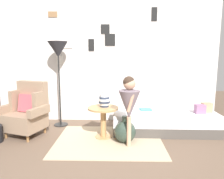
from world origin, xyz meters
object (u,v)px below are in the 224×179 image
Objects in this scene: daybed at (164,121)px; floor_lamp at (58,53)px; side_table at (104,116)px; person_child at (129,102)px; armchair at (27,111)px; demijohn_near at (125,131)px; vase_striped at (104,100)px; book_on_daybed at (146,109)px.

daybed is 1.11× the size of floor_lamp.
side_table is at bearing -34.73° from floor_lamp.
daybed is 2.46m from floor_lamp.
person_child reaches higher than daybed.
floor_lamp is 1.85m from person_child.
armchair is 2.16× the size of demijohn_near.
vase_striped is 0.88m from book_on_daybed.
book_on_daybed is at bearing 63.26° from person_child.
vase_striped is 0.56m from person_child.
floor_lamp is at bearing 48.73° from armchair.
floor_lamp is at bearing 145.27° from side_table.
daybed is at bearing -8.59° from floor_lamp.
side_table is (-1.13, -0.34, 0.19)m from daybed.
demijohn_near is (0.37, -0.20, -0.20)m from side_table.
daybed is at bearing 4.77° from armchair.
daybed is 3.49× the size of side_table.
daybed is at bearing 43.49° from person_child.
armchair is at bearing 166.00° from person_child.
vase_striped is (1.41, -0.09, 0.22)m from armchair.
floor_lamp reaches higher than person_child.
person_child is at bearing -66.87° from demijohn_near.
side_table is 0.47m from demijohn_near.
side_table is 0.49× the size of person_child.
book_on_daybed is at bearing -8.71° from floor_lamp.
floor_lamp reaches higher than side_table.
person_child is at bearing -136.51° from daybed.
book_on_daybed is at bearing 54.50° from demijohn_near.
daybed is 6.87× the size of vase_striped.
armchair is at bearing -131.27° from floor_lamp.
armchair is 1.26m from floor_lamp.
floor_lamp is at bearing 147.11° from demijohn_near.
vase_striped is at bearing -165.13° from daybed.
book_on_daybed is at bearing 171.99° from daybed.
daybed is at bearing 14.87° from vase_striped.
floor_lamp is 3.83× the size of demijohn_near.
armchair reaches higher than vase_striped.
side_table is 1.59m from floor_lamp.
person_child is (1.82, -0.45, 0.28)m from armchair.
floor_lamp is at bearing 147.45° from vase_striped.
daybed is 1.24m from vase_striped.
floor_lamp is at bearing 171.41° from daybed.
demijohn_near is (0.36, -0.24, -0.48)m from vase_striped.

